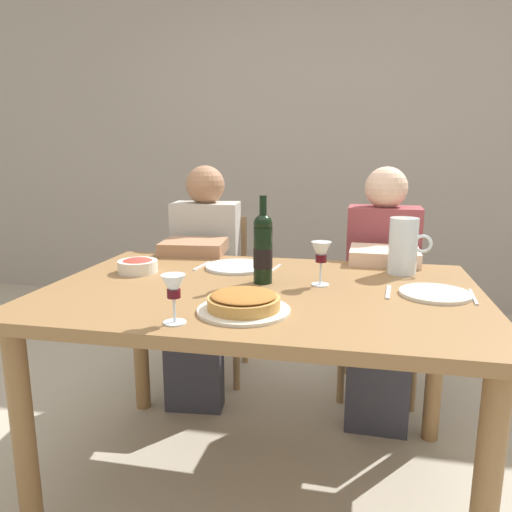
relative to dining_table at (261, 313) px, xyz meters
name	(u,v)px	position (x,y,z in m)	size (l,w,h in m)	color
ground_plane	(261,479)	(0.00, 0.00, -0.67)	(8.00, 8.00, 0.00)	#B2A893
back_wall	(318,130)	(0.00, 2.33, 0.73)	(8.00, 0.10, 2.80)	#A3998E
dining_table	(261,313)	(0.00, 0.00, 0.00)	(1.50, 1.00, 0.76)	olive
wine_bottle	(263,248)	(-0.01, 0.07, 0.22)	(0.07, 0.07, 0.32)	black
water_pitcher	(403,249)	(0.50, 0.32, 0.19)	(0.16, 0.11, 0.22)	silver
baked_tart	(244,303)	(0.00, -0.27, 0.12)	(0.28, 0.28, 0.06)	silver
salad_bowl	(138,265)	(-0.52, 0.12, 0.12)	(0.16, 0.16, 0.06)	silver
wine_glass_left_diner	(321,254)	(0.20, 0.08, 0.20)	(0.07, 0.07, 0.16)	silver
wine_glass_right_diner	(174,289)	(-0.16, -0.40, 0.19)	(0.07, 0.07, 0.14)	silver
dinner_plate_left_setting	(237,267)	(-0.15, 0.27, 0.10)	(0.26, 0.26, 0.01)	silver
dinner_plate_right_setting	(435,294)	(0.58, 0.03, 0.10)	(0.23, 0.23, 0.01)	silver
fork_left_setting	(202,266)	(-0.30, 0.27, 0.09)	(0.16, 0.01, 0.01)	silver
knife_left_setting	(273,269)	(0.00, 0.27, 0.09)	(0.18, 0.01, 0.01)	silver
knife_right_setting	(473,297)	(0.70, 0.03, 0.09)	(0.18, 0.01, 0.01)	silver
spoon_right_setting	(388,292)	(0.43, 0.03, 0.09)	(0.16, 0.01, 0.01)	silver
chair_left	(213,285)	(-0.46, 0.92, -0.17)	(0.44, 0.44, 0.87)	#9E7A51
diner_left	(202,274)	(-0.44, 0.68, -0.05)	(0.37, 0.53, 1.16)	#B7B2A8
chair_right	(379,295)	(0.45, 0.90, -0.17)	(0.41, 0.41, 0.87)	#9E7A51
diner_right	(382,285)	(0.45, 0.67, -0.05)	(0.35, 0.51, 1.16)	#8E3D42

